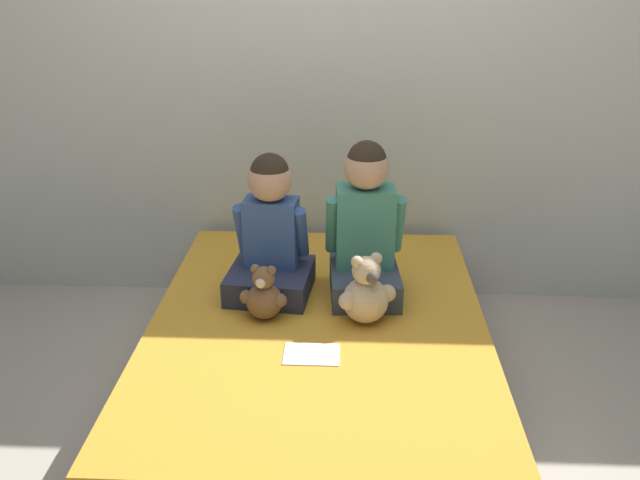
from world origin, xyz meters
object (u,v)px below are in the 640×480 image
(child_on_right, at_px, (365,229))
(teddy_bear_held_by_left_child, at_px, (264,296))
(sign_card, at_px, (312,354))
(bed, at_px, (318,361))
(child_on_left, at_px, (271,235))
(teddy_bear_held_by_right_child, at_px, (366,294))

(child_on_right, height_order, teddy_bear_held_by_left_child, child_on_right)
(sign_card, bearing_deg, bed, 87.38)
(child_on_left, relative_size, sign_card, 2.96)
(bed, distance_m, teddy_bear_held_by_left_child, 0.37)
(teddy_bear_held_by_left_child, bearing_deg, sign_card, -42.66)
(bed, distance_m, teddy_bear_held_by_right_child, 0.37)
(child_on_right, height_order, sign_card, child_on_right)
(sign_card, bearing_deg, teddy_bear_held_by_right_child, 51.99)
(bed, relative_size, teddy_bear_held_by_left_child, 7.88)
(teddy_bear_held_by_right_child, bearing_deg, child_on_right, 66.00)
(child_on_left, bearing_deg, teddy_bear_held_by_right_child, -26.52)
(teddy_bear_held_by_left_child, distance_m, sign_card, 0.36)
(child_on_left, xyz_separation_m, teddy_bear_held_by_left_child, (-0.00, -0.25, -0.16))
(bed, relative_size, teddy_bear_held_by_right_child, 6.29)
(teddy_bear_held_by_right_child, xyz_separation_m, sign_card, (-0.20, -0.26, -0.12))
(teddy_bear_held_by_right_child, relative_size, sign_card, 1.42)
(child_on_right, bearing_deg, teddy_bear_held_by_left_child, -151.76)
(child_on_left, height_order, teddy_bear_held_by_right_child, child_on_left)
(sign_card, bearing_deg, child_on_right, 69.04)
(bed, height_order, child_on_right, child_on_right)
(bed, xyz_separation_m, teddy_bear_held_by_right_child, (0.19, 0.01, 0.32))
(child_on_left, height_order, teddy_bear_held_by_left_child, child_on_left)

